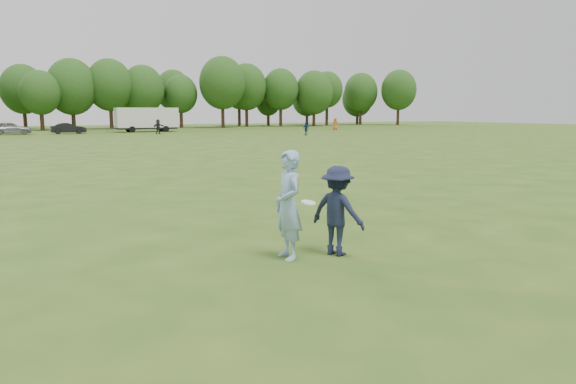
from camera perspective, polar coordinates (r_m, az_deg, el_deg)
name	(u,v)px	position (r m, az deg, el deg)	size (l,w,h in m)	color
ground	(330,245)	(10.68, 4.68, -5.85)	(200.00, 200.00, 0.00)	#2B4E15
thrower	(288,205)	(9.45, 0.03, -1.47)	(0.74, 0.49, 2.03)	#85A9CE
defender	(338,211)	(9.79, 5.53, -2.08)	(1.11, 0.64, 1.71)	#191F38
player_far_b	(306,129)	(59.20, 2.00, 7.05)	(0.89, 0.37, 1.51)	navy
player_far_c	(335,124)	(76.52, 5.29, 7.55)	(0.88, 0.57, 1.80)	#CD5A18
player_far_d	(158,127)	(64.44, -14.23, 7.06)	(1.65, 0.53, 1.78)	black
car_e	(10,128)	(68.70, -28.47, 6.25)	(1.82, 4.52, 1.54)	gray
car_f	(68,128)	(68.41, -23.22, 6.51)	(1.40, 4.03, 1.33)	black
field_cone	(229,136)	(53.68, -6.60, 6.15)	(0.28, 0.28, 0.30)	#E2590B
disc_in_play	(308,203)	(9.30, 2.28, -1.20)	(0.30, 0.29, 0.09)	white
cargo_trailer	(147,118)	(71.55, -15.43, 7.88)	(9.00, 2.75, 3.20)	silver
treeline	(70,88)	(86.04, -23.04, 10.61)	(130.35, 18.39, 11.74)	#332114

